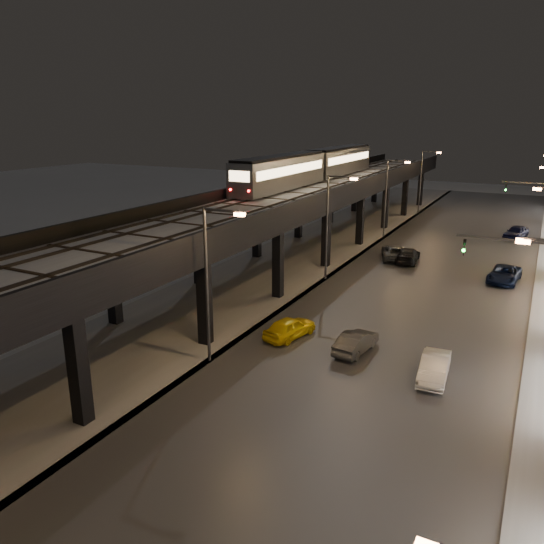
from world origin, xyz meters
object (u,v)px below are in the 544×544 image
at_px(subway_train, 314,165).
at_px(car_onc_red, 516,233).
at_px(car_taxi, 290,328).
at_px(car_mid_dark, 408,256).
at_px(car_onc_silver, 434,369).
at_px(car_near_white, 356,343).
at_px(car_onc_dark, 504,275).
at_px(car_mid_silver, 394,253).

distance_m(subway_train, car_onc_red, 24.60).
distance_m(car_taxi, car_onc_red, 39.30).
xyz_separation_m(car_mid_dark, car_onc_silver, (6.97, -23.15, -0.04)).
xyz_separation_m(subway_train, car_onc_silver, (19.77, -29.74, -7.60)).
height_order(subway_train, car_near_white, subway_train).
bearing_deg(car_onc_dark, car_mid_dark, 169.03).
bearing_deg(car_onc_red, car_onc_dark, -72.77).
bearing_deg(car_onc_dark, car_onc_red, 96.33).
relative_size(car_near_white, car_onc_silver, 0.97).
bearing_deg(car_mid_dark, car_onc_dark, 157.37).
height_order(car_onc_silver, car_onc_dark, car_onc_dark).
bearing_deg(subway_train, car_onc_silver, -56.39).
distance_m(car_taxi, car_near_white, 4.45).
height_order(subway_train, car_onc_dark, subway_train).
height_order(car_onc_dark, car_onc_red, car_onc_red).
height_order(car_near_white, car_onc_red, car_onc_red).
relative_size(car_taxi, car_mid_dark, 0.82).
bearing_deg(car_taxi, car_onc_dark, -107.14).
height_order(car_mid_silver, car_mid_dark, car_mid_dark).
relative_size(car_mid_silver, car_mid_dark, 1.03).
relative_size(car_near_white, car_mid_dark, 0.81).
distance_m(car_near_white, car_onc_silver, 5.02).
distance_m(car_near_white, car_onc_red, 38.44).
height_order(car_mid_silver, car_onc_silver, car_mid_silver).
bearing_deg(car_onc_red, car_mid_dark, -101.59).
relative_size(car_taxi, car_near_white, 1.02).
distance_m(car_mid_dark, car_onc_red, 18.24).
height_order(car_taxi, car_onc_dark, same).
relative_size(car_taxi, car_mid_silver, 0.80).
bearing_deg(car_onc_dark, car_taxi, -114.67).
height_order(subway_train, car_mid_silver, subway_train).
bearing_deg(car_mid_dark, car_onc_silver, 100.76).
distance_m(car_onc_dark, car_onc_red, 18.72).
bearing_deg(car_onc_red, car_onc_silver, -75.82).
bearing_deg(subway_train, car_mid_dark, -27.22).
distance_m(car_mid_silver, car_mid_dark, 1.61).
bearing_deg(car_taxi, subway_train, -56.43).
xyz_separation_m(subway_train, car_onc_dark, (21.63, -9.22, -7.58)).
relative_size(subway_train, car_near_white, 8.60).
xyz_separation_m(car_onc_silver, car_onc_red, (1.65, 39.24, 0.08)).
xyz_separation_m(car_mid_silver, car_onc_red, (10.10, 15.48, 0.05)).
bearing_deg(car_near_white, car_mid_silver, -74.25).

